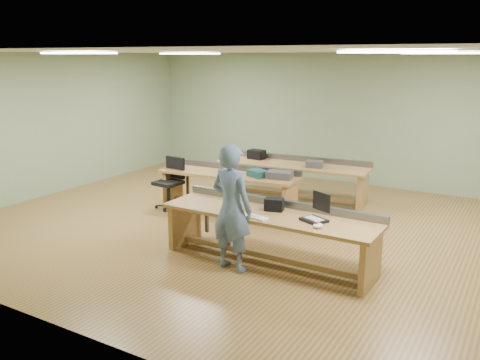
# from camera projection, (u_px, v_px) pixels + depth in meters

# --- Properties ---
(floor) EXTENTS (10.00, 10.00, 0.00)m
(floor) POSITION_uv_depth(u_px,v_px,m) (260.00, 229.00, 8.81)
(floor) COLOR olive
(floor) RESTS_ON ground
(ceiling) EXTENTS (10.00, 10.00, 0.00)m
(ceiling) POSITION_uv_depth(u_px,v_px,m) (261.00, 51.00, 8.10)
(ceiling) COLOR silver
(ceiling) RESTS_ON wall_back
(wall_back) EXTENTS (10.00, 0.04, 3.00)m
(wall_back) POSITION_uv_depth(u_px,v_px,m) (342.00, 119.00, 11.80)
(wall_back) COLOR gray
(wall_back) RESTS_ON floor
(wall_front) EXTENTS (10.00, 0.04, 3.00)m
(wall_front) POSITION_uv_depth(u_px,v_px,m) (73.00, 202.00, 5.10)
(wall_front) COLOR gray
(wall_front) RESTS_ON floor
(wall_left) EXTENTS (0.04, 8.00, 3.00)m
(wall_left) POSITION_uv_depth(u_px,v_px,m) (56.00, 124.00, 10.91)
(wall_left) COLOR gray
(wall_left) RESTS_ON floor
(fluor_panels) EXTENTS (6.20, 3.50, 0.03)m
(fluor_panels) POSITION_uv_depth(u_px,v_px,m) (261.00, 53.00, 8.10)
(fluor_panels) COLOR white
(fluor_panels) RESTS_ON ceiling
(workbench_front) EXTENTS (3.21, 0.90, 0.86)m
(workbench_front) POSITION_uv_depth(u_px,v_px,m) (270.00, 225.00, 7.29)
(workbench_front) COLOR #A48345
(workbench_front) RESTS_ON floor
(workbench_mid) EXTENTS (2.78, 0.95, 0.86)m
(workbench_mid) POSITION_uv_depth(u_px,v_px,m) (229.00, 183.00, 9.76)
(workbench_mid) COLOR #A48345
(workbench_mid) RESTS_ON floor
(workbench_back) EXTENTS (3.20, 1.09, 0.86)m
(workbench_back) POSITION_uv_depth(u_px,v_px,m) (293.00, 173.00, 10.55)
(workbench_back) COLOR #A48345
(workbench_back) RESTS_ON floor
(person) EXTENTS (0.70, 0.51, 1.79)m
(person) POSITION_uv_depth(u_px,v_px,m) (232.00, 208.00, 6.97)
(person) COLOR slate
(person) RESTS_ON floor
(laptop_base) EXTENTS (0.40, 0.37, 0.04)m
(laptop_base) POSITION_uv_depth(u_px,v_px,m) (314.00, 220.00, 6.86)
(laptop_base) COLOR black
(laptop_base) RESTS_ON workbench_front
(laptop_screen) EXTENTS (0.30, 0.15, 0.25)m
(laptop_screen) POSITION_uv_depth(u_px,v_px,m) (321.00, 202.00, 6.87)
(laptop_screen) COLOR black
(laptop_screen) RESTS_ON laptop_base
(keyboard) EXTENTS (0.42, 0.21, 0.02)m
(keyboard) POSITION_uv_depth(u_px,v_px,m) (254.00, 217.00, 7.01)
(keyboard) COLOR white
(keyboard) RESTS_ON workbench_front
(trackball_mouse) EXTENTS (0.14, 0.16, 0.06)m
(trackball_mouse) POSITION_uv_depth(u_px,v_px,m) (318.00, 225.00, 6.60)
(trackball_mouse) COLOR white
(trackball_mouse) RESTS_ON workbench_front
(camera_bag) EXTENTS (0.30, 0.23, 0.18)m
(camera_bag) POSITION_uv_depth(u_px,v_px,m) (274.00, 204.00, 7.32)
(camera_bag) COLOR black
(camera_bag) RESTS_ON workbench_front
(task_chair) EXTENTS (0.58, 0.58, 1.00)m
(task_chair) POSITION_uv_depth(u_px,v_px,m) (170.00, 190.00, 9.98)
(task_chair) COLOR black
(task_chair) RESTS_ON floor
(parts_bin_teal) EXTENTS (0.43, 0.39, 0.12)m
(parts_bin_teal) POSITION_uv_depth(u_px,v_px,m) (258.00, 173.00, 9.38)
(parts_bin_teal) COLOR #154046
(parts_bin_teal) RESTS_ON workbench_mid
(parts_bin_grey) EXTENTS (0.50, 0.37, 0.13)m
(parts_bin_grey) POSITION_uv_depth(u_px,v_px,m) (279.00, 175.00, 9.26)
(parts_bin_grey) COLOR #3D3D3F
(parts_bin_grey) RESTS_ON workbench_mid
(mug) EXTENTS (0.14, 0.14, 0.09)m
(mug) POSITION_uv_depth(u_px,v_px,m) (233.00, 170.00, 9.70)
(mug) COLOR #3D3D3F
(mug) RESTS_ON workbench_mid
(drinks_can) EXTENTS (0.06, 0.06, 0.11)m
(drinks_can) POSITION_uv_depth(u_px,v_px,m) (225.00, 171.00, 9.57)
(drinks_can) COLOR silver
(drinks_can) RESTS_ON workbench_mid
(storage_box_back) EXTENTS (0.36, 0.28, 0.20)m
(storage_box_back) POSITION_uv_depth(u_px,v_px,m) (256.00, 154.00, 10.99)
(storage_box_back) COLOR black
(storage_box_back) RESTS_ON workbench_back
(tray_back) EXTENTS (0.38, 0.31, 0.13)m
(tray_back) POSITION_uv_depth(u_px,v_px,m) (314.00, 164.00, 10.16)
(tray_back) COLOR #3D3D3F
(tray_back) RESTS_ON workbench_back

